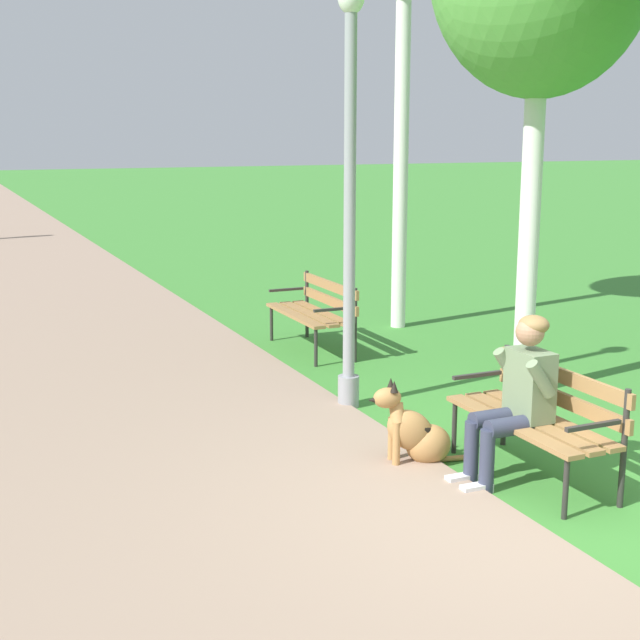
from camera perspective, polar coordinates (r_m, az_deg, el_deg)
name	(u,v)px	position (r m, az deg, el deg)	size (l,w,h in m)	color
ground_plane	(542,517)	(6.35, 14.01, -12.13)	(120.00, 120.00, 0.00)	#3D8433
park_bench_near	(540,412)	(6.86, 13.86, -5.70)	(0.55, 1.50, 0.85)	olive
park_bench_mid	(316,308)	(10.52, -0.28, 0.76)	(0.55, 1.50, 0.85)	olive
person_seated_on_near_bench	(517,393)	(6.70, 12.47, -4.56)	(0.74, 0.49, 1.25)	#33384C
dog_shepherd	(416,433)	(7.02, 6.13, -7.19)	(0.83, 0.36, 0.71)	#B27F47
lamp_post_near	(350,194)	(8.13, 1.91, 8.05)	(0.24, 0.24, 3.86)	gray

